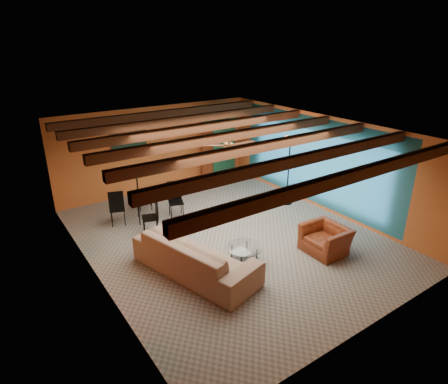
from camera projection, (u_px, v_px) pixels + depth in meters
room at (226, 145)px, 8.80m from camera, size 6.52×8.01×2.71m
sofa at (195, 255)px, 8.01m from camera, size 1.81×3.01×0.82m
armchair at (325, 239)px, 8.84m from camera, size 0.89×1.01×0.65m
coffee_table at (244, 255)px, 8.43m from camera, size 0.86×0.86×0.41m
dining_table at (147, 203)px, 10.31m from camera, size 2.45×2.45×1.01m
armoire at (219, 150)px, 13.20m from camera, size 1.31×0.94×2.08m
floor_lamp at (288, 171)px, 11.17m from camera, size 0.43×0.43×2.04m
ceiling_fan at (229, 146)px, 8.72m from camera, size 1.50×1.50×0.44m
painting at (129, 144)px, 11.54m from camera, size 1.05×0.03×0.65m
potted_plant at (219, 113)px, 12.71m from camera, size 0.52×0.48×0.49m
vase at (145, 182)px, 10.08m from camera, size 0.25×0.25×0.21m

